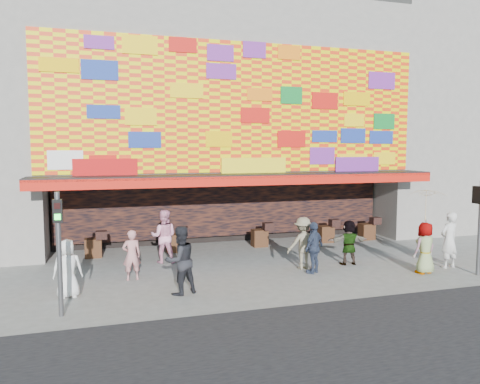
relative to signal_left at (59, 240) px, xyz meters
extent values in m
plane|color=slate|center=(6.20, 1.50, -1.86)|extent=(90.00, 90.00, 0.00)
cube|color=black|center=(6.20, -5.00, -1.85)|extent=(30.00, 8.00, 0.02)
cube|color=gray|center=(6.20, 9.50, 4.64)|extent=(15.00, 8.00, 7.00)
cube|color=black|center=(6.20, 10.50, -0.36)|extent=(15.00, 6.00, 3.00)
cube|color=gray|center=(-1.10, 6.50, -0.36)|extent=(0.40, 2.00, 3.00)
cube|color=gray|center=(13.50, 6.50, -0.36)|extent=(0.40, 2.00, 3.00)
cube|color=black|center=(6.20, 4.90, 1.14)|extent=(15.20, 1.60, 0.12)
cube|color=red|center=(6.20, 4.12, 0.99)|extent=(15.20, 0.04, 0.35)
cube|color=#EAD800|center=(6.20, 5.46, 3.69)|extent=(14.80, 0.08, 4.90)
cube|color=black|center=(6.20, 7.35, -0.31)|extent=(14.00, 0.25, 2.50)
cube|color=gray|center=(19.20, 9.50, 4.14)|extent=(11.00, 8.00, 12.00)
cylinder|color=#59595B|center=(0.00, 0.00, -0.36)|extent=(0.12, 0.12, 3.00)
cube|color=black|center=(0.00, 0.00, 0.69)|extent=(0.22, 0.18, 0.55)
cube|color=black|center=(0.00, -0.09, 0.82)|extent=(0.14, 0.02, 0.14)
cube|color=#19E533|center=(0.00, -0.09, 0.56)|extent=(0.14, 0.02, 0.14)
cylinder|color=#59595B|center=(12.40, 0.00, -0.36)|extent=(0.12, 0.12, 3.00)
imported|color=white|center=(0.08, 1.44, -1.07)|extent=(0.79, 0.53, 1.59)
imported|color=tan|center=(1.85, 2.65, -1.09)|extent=(0.60, 0.42, 1.55)
imported|color=black|center=(3.03, 0.85, -0.91)|extent=(1.12, 1.01, 1.89)
imported|color=#7A7158|center=(7.41, 2.34, -0.99)|extent=(1.15, 0.70, 1.74)
imported|color=#2C364E|center=(7.52, 1.74, -1.03)|extent=(1.04, 0.89, 1.67)
imported|color=gray|center=(9.16, 2.41, -1.08)|extent=(1.48, 0.60, 1.55)
imported|color=gray|center=(10.91, 0.67, -1.03)|extent=(0.89, 0.66, 1.66)
imported|color=silver|center=(12.14, 1.02, -0.91)|extent=(0.76, 0.56, 1.90)
imported|color=#F29CBD|center=(3.09, 4.55, -0.93)|extent=(1.05, 0.91, 1.87)
imported|color=#DBBC8A|center=(10.91, 0.67, 0.36)|extent=(1.40, 1.42, 1.04)
cylinder|color=#4C3326|center=(10.91, 0.67, -0.61)|extent=(0.02, 0.02, 1.00)
camera|label=1|loc=(0.92, -11.69, 2.18)|focal=35.00mm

